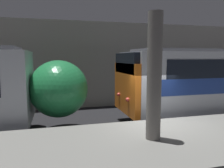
% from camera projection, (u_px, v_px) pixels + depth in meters
% --- Properties ---
extents(ground_plane, '(120.00, 120.00, 0.00)m').
position_uv_depth(ground_plane, '(153.00, 143.00, 8.21)').
color(ground_plane, black).
extents(platform, '(40.00, 3.60, 0.92)m').
position_uv_depth(platform, '(180.00, 151.00, 6.42)').
color(platform, slate).
rests_on(platform, ground).
extents(station_rear_barrier, '(50.00, 0.15, 5.47)m').
position_uv_depth(station_rear_barrier, '(109.00, 65.00, 14.26)').
color(station_rear_barrier, '#9E998E').
rests_on(station_rear_barrier, ground).
extents(support_pillar_near, '(0.41, 0.41, 3.50)m').
position_uv_depth(support_pillar_near, '(154.00, 77.00, 5.98)').
color(support_pillar_near, slate).
rests_on(support_pillar_near, platform).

